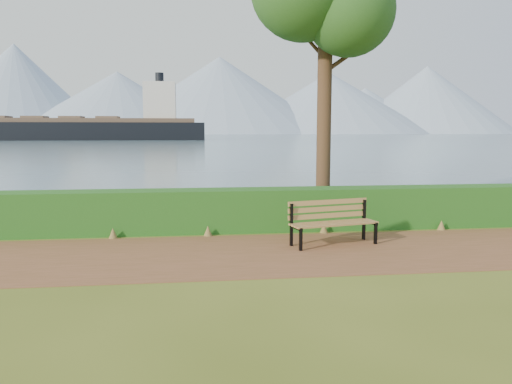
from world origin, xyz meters
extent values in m
plane|color=#495317|center=(0.00, 0.00, 0.00)|extent=(140.00, 140.00, 0.00)
cube|color=brown|center=(0.00, 0.30, 0.01)|extent=(40.00, 3.40, 0.01)
cube|color=#144614|center=(0.00, 2.60, 0.50)|extent=(32.00, 0.85, 1.00)
cube|color=#42586B|center=(0.00, 260.00, 0.01)|extent=(700.00, 510.00, 0.00)
cone|color=#8093AB|center=(-140.00, 410.00, 35.00)|extent=(140.00, 140.00, 70.00)
cone|color=#8093AB|center=(-60.00, 395.00, 24.00)|extent=(160.00, 160.00, 48.00)
cone|color=#8093AB|center=(20.00, 405.00, 31.00)|extent=(190.00, 190.00, 62.00)
cone|color=#8093AB|center=(110.00, 400.00, 25.00)|extent=(170.00, 170.00, 50.00)
cone|color=#8093AB|center=(200.00, 410.00, 29.00)|extent=(150.00, 150.00, 58.00)
cone|color=#8093AB|center=(-10.00, 430.00, 17.50)|extent=(120.00, 120.00, 35.00)
cone|color=#8093AB|center=(150.00, 425.00, 20.00)|extent=(130.00, 130.00, 40.00)
cube|color=black|center=(0.69, 0.39, 0.23)|extent=(0.06, 0.07, 0.47)
cube|color=black|center=(0.59, 0.84, 0.44)|extent=(0.06, 0.07, 0.89)
cube|color=black|center=(0.64, 0.61, 0.43)|extent=(0.17, 0.54, 0.05)
cube|color=black|center=(2.38, 0.79, 0.23)|extent=(0.06, 0.07, 0.47)
cube|color=black|center=(2.28, 1.23, 0.44)|extent=(0.06, 0.07, 0.89)
cube|color=black|center=(2.33, 1.01, 0.43)|extent=(0.17, 0.54, 0.05)
cube|color=olive|center=(1.53, 0.62, 0.47)|extent=(1.83, 0.52, 0.04)
cube|color=olive|center=(1.50, 0.75, 0.47)|extent=(1.83, 0.52, 0.04)
cube|color=olive|center=(1.47, 0.88, 0.47)|extent=(1.83, 0.52, 0.04)
cube|color=olive|center=(1.44, 1.00, 0.47)|extent=(1.83, 0.52, 0.04)
cube|color=olive|center=(1.43, 1.07, 0.59)|extent=(1.82, 0.47, 0.11)
cube|color=olive|center=(1.43, 1.07, 0.73)|extent=(1.82, 0.47, 0.11)
cube|color=olive|center=(1.43, 1.07, 0.88)|extent=(1.82, 0.47, 0.11)
cylinder|color=#3D2918|center=(2.08, 4.04, 3.46)|extent=(0.38, 0.38, 6.92)
sphere|color=#1D4818|center=(2.84, 4.54, 5.76)|extent=(2.50, 2.50, 2.50)
sphere|color=#1D4818|center=(2.54, 3.46, 5.38)|extent=(2.31, 2.31, 2.31)
cylinder|color=#3D2918|center=(2.51, 4.04, 4.23)|extent=(1.01, 0.12, 0.76)
cylinder|color=#3D2918|center=(1.70, 4.13, 4.71)|extent=(0.78, 0.36, 0.69)
cube|color=black|center=(-29.64, 121.80, 1.33)|extent=(61.75, 10.23, 6.17)
cube|color=#4F3D2F|center=(-29.64, 121.80, 4.94)|extent=(56.81, 9.22, 1.06)
cube|color=beige|center=(-9.91, 121.97, 9.70)|extent=(7.99, 7.34, 9.69)
cylinder|color=black|center=(-9.91, 121.97, 15.42)|extent=(2.11, 2.11, 3.08)
cube|color=brown|center=(-40.56, 121.70, 5.64)|extent=(5.34, 5.86, 0.70)
cube|color=brown|center=(-31.75, 121.78, 5.64)|extent=(5.34, 5.86, 0.70)
cube|color=brown|center=(-22.95, 121.86, 5.64)|extent=(5.34, 5.86, 0.70)
camera|label=1|loc=(-1.38, -9.12, 2.38)|focal=35.00mm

